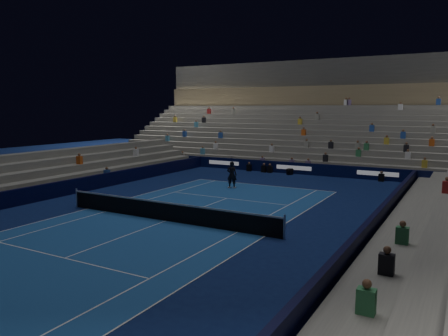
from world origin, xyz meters
The scene contains 10 objects.
ground centered at (0.00, 0.00, 0.00)m, with size 90.00×90.00×0.00m, color #0D1B4E.
court_surface centered at (0.00, 0.00, 0.01)m, with size 10.97×23.77×0.01m, color #1B4C96.
sponsor_barrier_far centered at (0.00, 18.50, 0.50)m, with size 44.00×0.25×1.00m, color #080D32.
sponsor_barrier_east centered at (9.70, 0.00, 0.50)m, with size 0.25×37.00×1.00m, color black.
sponsor_barrier_west centered at (-9.70, 0.00, 0.50)m, with size 0.25×37.00×1.00m, color black.
grandstand_main centered at (0.00, 27.90, 3.38)m, with size 44.00×15.20×11.20m.
grandstand_west centered at (-13.17, 0.00, 0.92)m, with size 5.00×37.00×2.50m.
tennis_net centered at (0.00, 0.00, 0.50)m, with size 12.90×0.10×1.10m.
tennis_player centered at (-1.45, 9.72, 0.97)m, with size 0.71×0.46×1.93m, color black.
broadcast_camera centered at (-0.15, 17.80, 0.27)m, with size 0.50×0.88×0.52m.
Camera 1 is at (13.16, -17.34, 5.68)m, focal length 34.98 mm.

